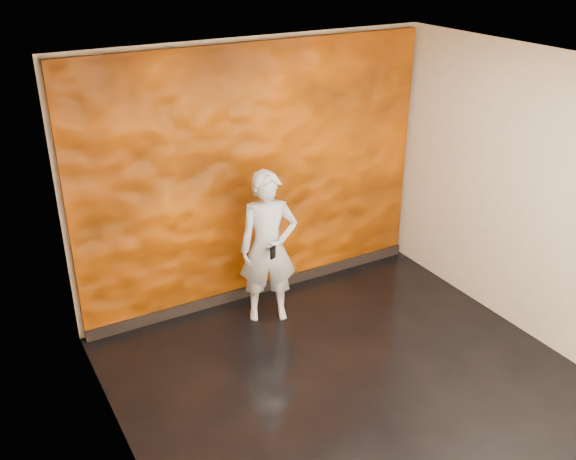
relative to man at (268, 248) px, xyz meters
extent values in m
cube|color=black|center=(0.14, -1.45, -0.81)|extent=(4.00, 4.00, 0.01)
cube|color=#C3B198|center=(0.14, 0.55, 0.59)|extent=(4.00, 0.02, 2.80)
cube|color=#C3B198|center=(-1.86, -1.45, 0.59)|extent=(0.02, 4.00, 2.80)
cube|color=#C3B198|center=(2.14, -1.45, 0.59)|extent=(0.02, 4.00, 2.80)
cube|color=white|center=(0.14, -1.45, 1.99)|extent=(4.00, 4.00, 0.01)
cube|color=#DC5800|center=(0.14, 0.51, 0.57)|extent=(3.90, 0.06, 2.75)
cube|color=black|center=(0.14, 0.47, -0.75)|extent=(3.90, 0.04, 0.12)
imported|color=#A3A8B5|center=(0.00, 0.00, 0.00)|extent=(0.69, 0.58, 1.62)
cube|color=black|center=(-0.07, -0.23, 0.06)|extent=(0.07, 0.04, 0.13)
camera|label=1|loc=(-2.66, -5.13, 2.92)|focal=40.00mm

